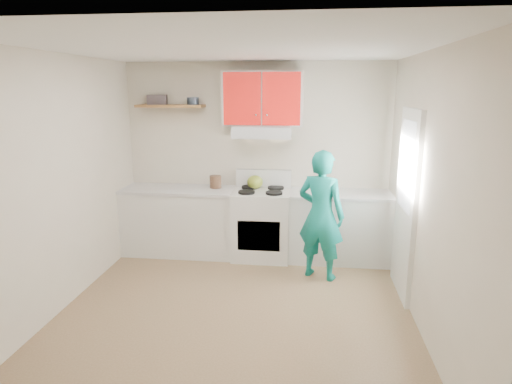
# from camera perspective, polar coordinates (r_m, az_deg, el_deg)

# --- Properties ---
(floor) EXTENTS (3.80, 3.80, 0.00)m
(floor) POSITION_cam_1_polar(r_m,az_deg,el_deg) (4.69, -2.72, -15.35)
(floor) COLOR brown
(floor) RESTS_ON ground
(ceiling) EXTENTS (3.60, 3.80, 0.04)m
(ceiling) POSITION_cam_1_polar(r_m,az_deg,el_deg) (4.13, -3.14, 18.20)
(ceiling) COLOR white
(ceiling) RESTS_ON floor
(back_wall) EXTENTS (3.60, 0.04, 2.60)m
(back_wall) POSITION_cam_1_polar(r_m,az_deg,el_deg) (6.07, 0.11, 4.34)
(back_wall) COLOR beige
(back_wall) RESTS_ON floor
(front_wall) EXTENTS (3.60, 0.04, 2.60)m
(front_wall) POSITION_cam_1_polar(r_m,az_deg,el_deg) (2.45, -10.50, -9.64)
(front_wall) COLOR beige
(front_wall) RESTS_ON floor
(left_wall) EXTENTS (0.04, 3.80, 2.60)m
(left_wall) POSITION_cam_1_polar(r_m,az_deg,el_deg) (4.86, -24.35, 0.87)
(left_wall) COLOR beige
(left_wall) RESTS_ON floor
(right_wall) EXTENTS (0.04, 3.80, 2.60)m
(right_wall) POSITION_cam_1_polar(r_m,az_deg,el_deg) (4.30, 21.43, -0.34)
(right_wall) COLOR beige
(right_wall) RESTS_ON floor
(door) EXTENTS (0.05, 0.85, 2.05)m
(door) POSITION_cam_1_polar(r_m,az_deg,el_deg) (5.02, 18.96, -1.51)
(door) COLOR white
(door) RESTS_ON floor
(door_glass) EXTENTS (0.01, 0.55, 0.95)m
(door_glass) POSITION_cam_1_polar(r_m,az_deg,el_deg) (4.93, 19.02, 3.28)
(door_glass) COLOR white
(door_glass) RESTS_ON door
(counter_left) EXTENTS (1.52, 0.60, 0.90)m
(counter_left) POSITION_cam_1_polar(r_m,az_deg,el_deg) (6.18, -9.86, -3.78)
(counter_left) COLOR silver
(counter_left) RESTS_ON floor
(counter_right) EXTENTS (1.32, 0.60, 0.90)m
(counter_right) POSITION_cam_1_polar(r_m,az_deg,el_deg) (5.95, 10.77, -4.51)
(counter_right) COLOR silver
(counter_right) RESTS_ON floor
(stove) EXTENTS (0.76, 0.65, 0.92)m
(stove) POSITION_cam_1_polar(r_m,az_deg,el_deg) (5.94, 0.70, -4.20)
(stove) COLOR white
(stove) RESTS_ON floor
(range_hood) EXTENTS (0.76, 0.44, 0.15)m
(range_hood) POSITION_cam_1_polar(r_m,az_deg,el_deg) (5.79, 0.85, 7.85)
(range_hood) COLOR silver
(range_hood) RESTS_ON back_wall
(upper_cabinets) EXTENTS (1.02, 0.33, 0.70)m
(upper_cabinets) POSITION_cam_1_polar(r_m,az_deg,el_deg) (5.82, 0.92, 12.07)
(upper_cabinets) COLOR red
(upper_cabinets) RESTS_ON back_wall
(shelf) EXTENTS (0.90, 0.30, 0.04)m
(shelf) POSITION_cam_1_polar(r_m,az_deg,el_deg) (6.09, -11.06, 10.95)
(shelf) COLOR brown
(shelf) RESTS_ON back_wall
(books) EXTENTS (0.27, 0.22, 0.13)m
(books) POSITION_cam_1_polar(r_m,az_deg,el_deg) (6.17, -12.73, 11.66)
(books) COLOR #433B3F
(books) RESTS_ON shelf
(tin) EXTENTS (0.18, 0.18, 0.10)m
(tin) POSITION_cam_1_polar(r_m,az_deg,el_deg) (6.02, -8.21, 11.66)
(tin) COLOR #333D4C
(tin) RESTS_ON shelf
(kettle) EXTENTS (0.25, 0.25, 0.18)m
(kettle) POSITION_cam_1_polar(r_m,az_deg,el_deg) (5.93, -0.13, 1.30)
(kettle) COLOR olive
(kettle) RESTS_ON stove
(crock) EXTENTS (0.20, 0.20, 0.19)m
(crock) POSITION_cam_1_polar(r_m,az_deg,el_deg) (6.01, -5.29, 1.24)
(crock) COLOR #492F20
(crock) RESTS_ON counter_left
(cutting_board) EXTENTS (0.32, 0.27, 0.02)m
(cutting_board) POSITION_cam_1_polar(r_m,az_deg,el_deg) (5.77, 9.77, -0.29)
(cutting_board) COLOR olive
(cutting_board) RESTS_ON counter_right
(silicone_mat) EXTENTS (0.32, 0.27, 0.01)m
(silicone_mat) POSITION_cam_1_polar(r_m,az_deg,el_deg) (5.90, 13.10, -0.21)
(silicone_mat) COLOR red
(silicone_mat) RESTS_ON counter_right
(person) EXTENTS (0.67, 0.56, 1.57)m
(person) POSITION_cam_1_polar(r_m,az_deg,el_deg) (5.26, 8.46, -3.00)
(person) COLOR #0D7B73
(person) RESTS_ON floor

